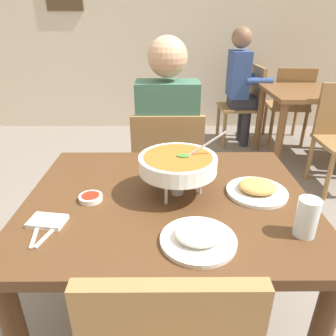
{
  "coord_description": "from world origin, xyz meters",
  "views": [
    {
      "loc": [
        -0.01,
        -1.06,
        1.39
      ],
      "look_at": [
        0.0,
        0.15,
        0.81
      ],
      "focal_mm": 33.49,
      "sensor_mm": 36.0,
      "label": 1
    }
  ],
  "objects": [
    {
      "name": "sauce_dish",
      "position": [
        -0.3,
        -0.03,
        0.77
      ],
      "size": [
        0.09,
        0.09,
        0.02
      ],
      "color": "white",
      "rests_on": "dining_table_main"
    },
    {
      "name": "chair_bg_middle",
      "position": [
        0.94,
        2.58,
        0.51
      ],
      "size": [
        0.46,
        0.46,
        0.9
      ],
      "color": "olive",
      "rests_on": "ground_plane"
    },
    {
      "name": "dining_table_far",
      "position": [
        1.48,
        1.99,
        0.62
      ],
      "size": [
        1.0,
        0.8,
        0.76
      ],
      "color": "brown",
      "rests_on": "ground_plane"
    },
    {
      "name": "dining_table_main",
      "position": [
        0.0,
        0.0,
        0.64
      ],
      "size": [
        1.11,
        0.89,
        0.76
      ],
      "color": "#51331C",
      "rests_on": "ground_plane"
    },
    {
      "name": "chair_diner_main",
      "position": [
        -0.0,
        0.73,
        0.51
      ],
      "size": [
        0.44,
        0.44,
        0.9
      ],
      "color": "olive",
      "rests_on": "ground_plane"
    },
    {
      "name": "drink_glass",
      "position": [
        0.44,
        -0.24,
        0.81
      ],
      "size": [
        0.07,
        0.07,
        0.13
      ],
      "color": "silver",
      "rests_on": "dining_table_main"
    },
    {
      "name": "appetizer_plate",
      "position": [
        0.35,
        0.02,
        0.78
      ],
      "size": [
        0.24,
        0.24,
        0.06
      ],
      "color": "white",
      "rests_on": "dining_table_main"
    },
    {
      "name": "curry_bowl",
      "position": [
        0.04,
        0.02,
        0.89
      ],
      "size": [
        0.33,
        0.3,
        0.26
      ],
      "color": "silver",
      "rests_on": "dining_table_main"
    },
    {
      "name": "napkin_folded",
      "position": [
        -0.41,
        -0.18,
        0.76
      ],
      "size": [
        0.13,
        0.1,
        0.02
      ],
      "primitive_type": "cube",
      "rotation": [
        0.0,
        0.0,
        -0.15
      ],
      "color": "white",
      "rests_on": "dining_table_main"
    },
    {
      "name": "patron_bg_middle",
      "position": [
        0.84,
        2.55,
        0.75
      ],
      "size": [
        0.45,
        0.4,
        1.31
      ],
      "color": "#2D2D38",
      "rests_on": "ground_plane"
    },
    {
      "name": "cafe_rear_partition",
      "position": [
        0.0,
        3.27,
        1.5
      ],
      "size": [
        10.0,
        0.1,
        3.0
      ],
      "primitive_type": "cube",
      "color": "beige",
      "rests_on": "ground_plane"
    },
    {
      "name": "rice_plate",
      "position": [
        0.09,
        -0.28,
        0.78
      ],
      "size": [
        0.24,
        0.24,
        0.06
      ],
      "color": "white",
      "rests_on": "dining_table_main"
    },
    {
      "name": "fork_utensil",
      "position": [
        -0.43,
        -0.23,
        0.76
      ],
      "size": [
        0.04,
        0.17,
        0.01
      ],
      "primitive_type": "cube",
      "rotation": [
        0.0,
        0.0,
        0.18
      ],
      "color": "silver",
      "rests_on": "dining_table_main"
    },
    {
      "name": "chair_bg_right",
      "position": [
        1.43,
        2.55,
        0.51
      ],
      "size": [
        0.48,
        0.48,
        0.9
      ],
      "color": "olive",
      "rests_on": "ground_plane"
    },
    {
      "name": "diner_main",
      "position": [
        0.0,
        0.76,
        0.75
      ],
      "size": [
        0.4,
        0.45,
        1.31
      ],
      "color": "#2D2D38",
      "rests_on": "ground_plane"
    },
    {
      "name": "spoon_utensil",
      "position": [
        -0.38,
        -0.23,
        0.76
      ],
      "size": [
        0.06,
        0.17,
        0.01
      ],
      "primitive_type": "cube",
      "rotation": [
        0.0,
        0.0,
        -0.28
      ],
      "color": "silver",
      "rests_on": "dining_table_main"
    },
    {
      "name": "ground_plane",
      "position": [
        0.0,
        0.0,
        0.0
      ],
      "size": [
        16.0,
        16.0,
        0.0
      ],
      "primitive_type": "plane",
      "color": "gray"
    }
  ]
}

